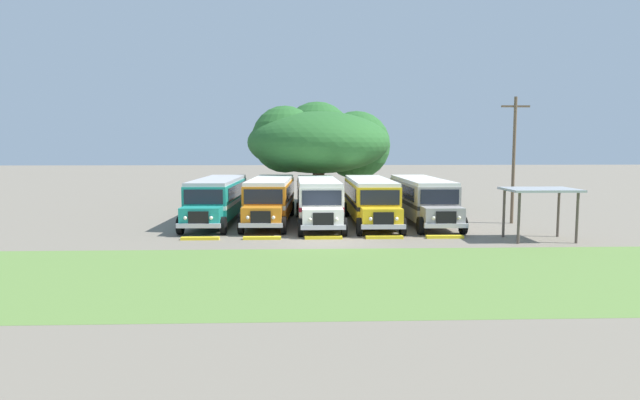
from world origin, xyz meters
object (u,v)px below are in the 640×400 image
(parked_bus_slot_0, at_px, (217,198))
(parked_bus_slot_3, at_px, (370,198))
(parked_bus_slot_2, at_px, (318,199))
(waiting_shelter, at_px, (540,194))
(parked_bus_slot_4, at_px, (422,198))
(parked_bus_slot_1, at_px, (271,198))
(broad_shade_tree, at_px, (320,142))
(utility_pole, at_px, (514,157))

(parked_bus_slot_0, relative_size, parked_bus_slot_3, 1.00)
(parked_bus_slot_2, relative_size, waiting_shelter, 3.02)
(parked_bus_slot_4, bearing_deg, parked_bus_slot_1, -93.16)
(parked_bus_slot_2, height_order, parked_bus_slot_4, same)
(parked_bus_slot_0, bearing_deg, parked_bus_slot_2, 84.30)
(broad_shade_tree, distance_m, waiting_shelter, 20.10)
(parked_bus_slot_0, xyz_separation_m, parked_bus_slot_3, (9.80, -0.75, 0.00))
(parked_bus_slot_4, bearing_deg, parked_bus_slot_2, -87.09)
(parked_bus_slot_1, bearing_deg, parked_bus_slot_0, -87.15)
(parked_bus_slot_0, height_order, waiting_shelter, parked_bus_slot_0)
(parked_bus_slot_2, distance_m, waiting_shelter, 13.12)
(broad_shade_tree, relative_size, waiting_shelter, 3.55)
(parked_bus_slot_1, distance_m, parked_bus_slot_3, 6.43)
(parked_bus_slot_1, xyz_separation_m, parked_bus_slot_4, (9.78, -0.52, 0.00))
(parked_bus_slot_2, bearing_deg, waiting_shelter, 59.42)
(parked_bus_slot_3, bearing_deg, parked_bus_slot_4, 94.58)
(broad_shade_tree, bearing_deg, utility_pole, -41.62)
(parked_bus_slot_2, bearing_deg, parked_bus_slot_4, 92.27)
(parked_bus_slot_1, relative_size, parked_bus_slot_4, 1.00)
(parked_bus_slot_3, distance_m, parked_bus_slot_4, 3.41)
(parked_bus_slot_2, relative_size, broad_shade_tree, 0.85)
(broad_shade_tree, relative_size, utility_pole, 1.60)
(parked_bus_slot_0, distance_m, utility_pole, 19.06)
(parked_bus_slot_3, xyz_separation_m, parked_bus_slot_4, (3.40, 0.25, 0.00))
(utility_pole, height_order, waiting_shelter, utility_pole)
(parked_bus_slot_1, height_order, parked_bus_slot_2, same)
(utility_pole, bearing_deg, parked_bus_slot_2, 178.42)
(parked_bus_slot_1, distance_m, utility_pole, 15.69)
(broad_shade_tree, height_order, utility_pole, broad_shade_tree)
(broad_shade_tree, distance_m, utility_pole, 15.88)
(waiting_shelter, bearing_deg, parked_bus_slot_2, 150.21)
(parked_bus_slot_4, distance_m, utility_pole, 6.27)
(parked_bus_slot_3, xyz_separation_m, utility_pole, (9.03, -0.45, 2.67))
(parked_bus_slot_0, distance_m, waiting_shelter, 19.31)
(parked_bus_slot_1, bearing_deg, waiting_shelter, 65.35)
(broad_shade_tree, xyz_separation_m, waiting_shelter, (10.84, -16.69, -2.81))
(parked_bus_slot_3, bearing_deg, waiting_shelter, 50.83)
(utility_pole, xyz_separation_m, waiting_shelter, (-1.00, -6.16, -1.80))
(parked_bus_slot_2, distance_m, parked_bus_slot_3, 3.34)
(parked_bus_slot_0, bearing_deg, parked_bus_slot_3, 87.45)
(parked_bus_slot_3, bearing_deg, parked_bus_slot_2, -87.88)
(parked_bus_slot_2, distance_m, broad_shade_tree, 10.84)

